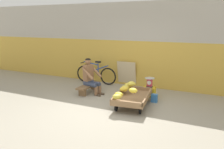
{
  "coord_description": "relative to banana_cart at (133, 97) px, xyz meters",
  "views": [
    {
      "loc": [
        2.52,
        -4.82,
        2.24
      ],
      "look_at": [
        -0.22,
        1.05,
        0.75
      ],
      "focal_mm": 36.06,
      "sensor_mm": 36.0,
      "label": 1
    }
  ],
  "objects": [
    {
      "name": "weighing_scale",
      "position": [
        0.19,
        0.99,
        0.21
      ],
      "size": [
        0.3,
        0.3,
        0.29
      ],
      "color": "#28282D",
      "rests_on": "plastic_crate"
    },
    {
      "name": "bicycle_near_left",
      "position": [
        -2.08,
        1.65,
        0.11
      ],
      "size": [
        1.66,
        0.48,
        0.86
      ],
      "color": "black",
      "rests_on": "ground"
    },
    {
      "name": "plastic_crate",
      "position": [
        0.19,
        0.99,
        -0.09
      ],
      "size": [
        0.36,
        0.28,
        0.3
      ],
      "color": "gold",
      "rests_on": "ground"
    },
    {
      "name": "vendor_seated",
      "position": [
        -1.64,
        0.52,
        0.33
      ],
      "size": [
        0.72,
        0.56,
        1.14
      ],
      "color": "brown",
      "rests_on": "ground"
    },
    {
      "name": "back_wall",
      "position": [
        -0.55,
        2.11,
        1.24
      ],
      "size": [
        16.0,
        0.3,
        2.96
      ],
      "color": "gold",
      "rests_on": "ground"
    },
    {
      "name": "banana_cart",
      "position": [
        0.0,
        0.0,
        0.0
      ],
      "size": [
        0.99,
        1.52,
        0.36
      ],
      "color": "#8E6B47",
      "rests_on": "ground"
    },
    {
      "name": "low_bench",
      "position": [
        -1.73,
        0.53,
        -0.04
      ],
      "size": [
        0.31,
        1.1,
        0.27
      ],
      "color": "brown",
      "rests_on": "ground"
    },
    {
      "name": "sign_board",
      "position": [
        -0.93,
        1.9,
        0.2
      ],
      "size": [
        0.7,
        0.2,
        0.89
      ],
      "color": "#C6B289",
      "rests_on": "ground"
    },
    {
      "name": "shopping_bag",
      "position": [
        0.47,
        0.54,
        -0.12
      ],
      "size": [
        0.18,
        0.12,
        0.24
      ],
      "primitive_type": "cube",
      "color": "#3370B7",
      "rests_on": "ground"
    },
    {
      "name": "banana_pile",
      "position": [
        -0.19,
        -0.05,
        0.22
      ],
      "size": [
        0.74,
        1.43,
        0.26
      ],
      "color": "gold",
      "rests_on": "banana_cart"
    },
    {
      "name": "ground_plane",
      "position": [
        -0.55,
        -0.75,
        -0.24
      ],
      "size": [
        80.0,
        80.0,
        0.0
      ],
      "primitive_type": "plane",
      "color": "gray"
    }
  ]
}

